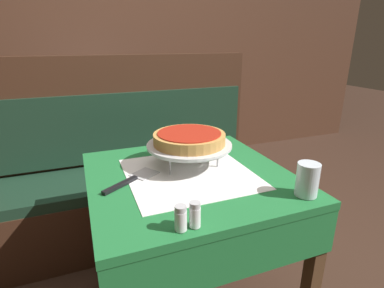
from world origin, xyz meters
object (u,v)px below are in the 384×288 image
object	(u,v)px
pizza_server	(132,180)
condiment_caddy	(89,102)
pizza_pan_stand	(189,146)
dining_table_front	(189,199)
booth_bench	(138,185)
water_glass_near	(307,179)
pepper_shaker	(195,215)
salt_shaker	(181,218)
dining_table_rear	(95,118)
deep_dish_pizza	(189,138)

from	to	relation	value
pizza_server	condiment_caddy	size ratio (longest dim) A/B	1.65
pizza_pan_stand	pizza_server	distance (m)	0.27
dining_table_front	booth_bench	distance (m)	0.83
pizza_pan_stand	dining_table_front	bearing A→B (deg)	-111.30
water_glass_near	condiment_caddy	world-z (taller)	condiment_caddy
pepper_shaker	condiment_caddy	world-z (taller)	condiment_caddy
pizza_server	salt_shaker	xyz separation A→B (m)	(0.07, -0.35, 0.03)
booth_bench	condiment_caddy	bearing A→B (deg)	106.69
water_glass_near	pepper_shaker	xyz separation A→B (m)	(-0.42, -0.03, -0.02)
pepper_shaker	salt_shaker	bearing A→B (deg)	180.00
pizza_server	pepper_shaker	size ratio (longest dim) A/B	3.05
dining_table_front	salt_shaker	distance (m)	0.40
booth_bench	pizza_pan_stand	distance (m)	0.86
water_glass_near	salt_shaker	xyz separation A→B (m)	(-0.46, -0.03, -0.02)
dining_table_front	dining_table_rear	world-z (taller)	dining_table_front
pizza_server	pepper_shaker	distance (m)	0.37
dining_table_front	condiment_caddy	xyz separation A→B (m)	(-0.29, 1.50, 0.14)
dining_table_rear	pizza_server	world-z (taller)	pizza_server
dining_table_front	pizza_pan_stand	xyz separation A→B (m)	(0.03, 0.08, 0.20)
pizza_server	pepper_shaker	world-z (taller)	pepper_shaker
booth_bench	pepper_shaker	bearing A→B (deg)	-91.99
dining_table_front	booth_bench	bearing A→B (deg)	95.34
dining_table_rear	deep_dish_pizza	world-z (taller)	deep_dish_pizza
dining_table_rear	salt_shaker	bearing A→B (deg)	-86.86
salt_shaker	pepper_shaker	distance (m)	0.04
dining_table_rear	water_glass_near	size ratio (longest dim) A/B	6.65
dining_table_rear	pizza_pan_stand	distance (m)	1.48
pizza_pan_stand	water_glass_near	size ratio (longest dim) A/B	3.06
dining_table_front	deep_dish_pizza	world-z (taller)	deep_dish_pizza
pepper_shaker	condiment_caddy	bearing A→B (deg)	95.55
pizza_server	water_glass_near	distance (m)	0.62
booth_bench	condiment_caddy	xyz separation A→B (m)	(-0.22, 0.72, 0.43)
pizza_pan_stand	booth_bench	bearing A→B (deg)	98.31
salt_shaker	pizza_pan_stand	bearing A→B (deg)	66.25
pepper_shaker	condiment_caddy	size ratio (longest dim) A/B	0.54
salt_shaker	pepper_shaker	world-z (taller)	pepper_shaker
pizza_server	salt_shaker	world-z (taller)	salt_shaker
deep_dish_pizza	pepper_shaker	distance (m)	0.44
dining_table_front	pizza_server	world-z (taller)	pizza_server
dining_table_front	condiment_caddy	bearing A→B (deg)	100.94
pizza_server	condiment_caddy	bearing A→B (deg)	92.53
booth_bench	pizza_server	size ratio (longest dim) A/B	7.07
water_glass_near	salt_shaker	bearing A→B (deg)	-175.85
pizza_server	pizza_pan_stand	bearing A→B (deg)	13.68
salt_shaker	dining_table_rear	bearing A→B (deg)	93.14
deep_dish_pizza	pepper_shaker	world-z (taller)	deep_dish_pizza
water_glass_near	dining_table_front	bearing A→B (deg)	134.98
deep_dish_pizza	salt_shaker	xyz separation A→B (m)	(-0.18, -0.41, -0.08)
salt_shaker	pepper_shaker	xyz separation A→B (m)	(0.04, -0.00, 0.00)
booth_bench	pepper_shaker	size ratio (longest dim) A/B	21.57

